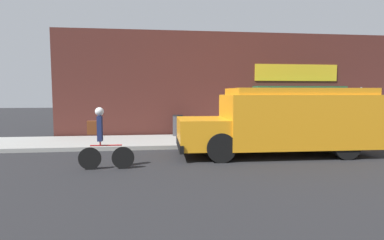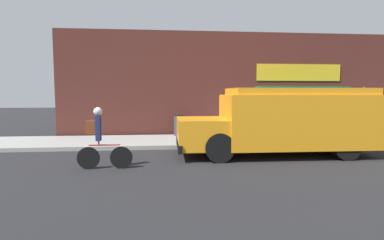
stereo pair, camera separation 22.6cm
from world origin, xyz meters
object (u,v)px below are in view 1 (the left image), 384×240
object	(u,v)px
school_bus	(284,120)
cyclist	(101,138)
trash_bin	(178,125)
stop_sign_post	(361,104)

from	to	relation	value
school_bus	cyclist	world-z (taller)	school_bus
school_bus	trash_bin	world-z (taller)	school_bus
cyclist	stop_sign_post	distance (m)	10.36
school_bus	stop_sign_post	world-z (taller)	stop_sign_post
stop_sign_post	trash_bin	xyz separation A→B (m)	(-7.40, 2.08, -0.99)
school_bus	cyclist	distance (m)	5.88
school_bus	cyclist	xyz separation A→B (m)	(-5.72, -1.32, -0.31)
cyclist	trash_bin	distance (m)	5.81
stop_sign_post	trash_bin	bearing A→B (deg)	164.33
stop_sign_post	cyclist	bearing A→B (deg)	-162.00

